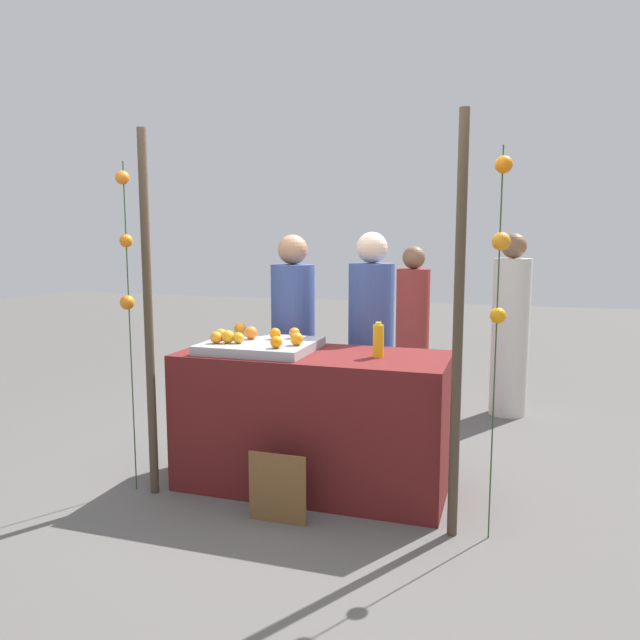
% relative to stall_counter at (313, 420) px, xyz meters
% --- Properties ---
extents(ground_plane, '(24.00, 24.00, 0.00)m').
position_rel_stall_counter_xyz_m(ground_plane, '(0.00, 0.00, -0.45)').
color(ground_plane, '#565451').
extents(stall_counter, '(1.76, 0.76, 0.91)m').
position_rel_stall_counter_xyz_m(stall_counter, '(0.00, 0.00, 0.00)').
color(stall_counter, '#5B1919').
rests_on(stall_counter, ground_plane).
extents(orange_tray, '(0.72, 0.64, 0.06)m').
position_rel_stall_counter_xyz_m(orange_tray, '(-0.37, -0.01, 0.48)').
color(orange_tray, '#9EA0A5').
rests_on(orange_tray, stall_counter).
extents(orange_0, '(0.08, 0.08, 0.08)m').
position_rel_stall_counter_xyz_m(orange_0, '(-0.62, -0.16, 0.55)').
color(orange_0, orange).
rests_on(orange_0, orange_tray).
extents(orange_1, '(0.08, 0.08, 0.08)m').
position_rel_stall_counter_xyz_m(orange_1, '(-0.64, 0.24, 0.56)').
color(orange_1, orange).
rests_on(orange_1, orange_tray).
extents(orange_2, '(0.09, 0.09, 0.09)m').
position_rel_stall_counter_xyz_m(orange_2, '(-0.55, -0.13, 0.56)').
color(orange_2, orange).
rests_on(orange_2, orange_tray).
extents(orange_3, '(0.09, 0.09, 0.09)m').
position_rel_stall_counter_xyz_m(orange_3, '(-0.47, 0.06, 0.56)').
color(orange_3, orange).
rests_on(orange_3, orange_tray).
extents(orange_4, '(0.07, 0.07, 0.07)m').
position_rel_stall_counter_xyz_m(orange_4, '(-0.48, -0.12, 0.55)').
color(orange_4, orange).
rests_on(orange_4, orange_tray).
extents(orange_5, '(0.08, 0.08, 0.08)m').
position_rel_stall_counter_xyz_m(orange_5, '(-0.09, -0.08, 0.56)').
color(orange_5, orange).
rests_on(orange_5, orange_tray).
extents(orange_6, '(0.08, 0.08, 0.08)m').
position_rel_stall_counter_xyz_m(orange_6, '(-0.65, -0.04, 0.55)').
color(orange_6, orange).
rests_on(orange_6, orange_tray).
extents(orange_7, '(0.08, 0.08, 0.08)m').
position_rel_stall_counter_xyz_m(orange_7, '(-0.31, 0.11, 0.55)').
color(orange_7, orange).
rests_on(orange_7, orange_tray).
extents(orange_8, '(0.08, 0.08, 0.08)m').
position_rel_stall_counter_xyz_m(orange_8, '(-0.17, -0.21, 0.55)').
color(orange_8, orange).
rests_on(orange_8, orange_tray).
extents(orange_9, '(0.08, 0.08, 0.08)m').
position_rel_stall_counter_xyz_m(orange_9, '(-0.19, 0.18, 0.55)').
color(orange_9, orange).
rests_on(orange_9, orange_tray).
extents(juice_bottle, '(0.07, 0.07, 0.22)m').
position_rel_stall_counter_xyz_m(juice_bottle, '(0.44, -0.01, 0.56)').
color(juice_bottle, '#F0AA15').
rests_on(juice_bottle, stall_counter).
extents(chalkboard_sign, '(0.35, 0.03, 0.43)m').
position_rel_stall_counter_xyz_m(chalkboard_sign, '(-0.03, -0.57, -0.25)').
color(chalkboard_sign, brown).
rests_on(chalkboard_sign, ground_plane).
extents(vendor_left, '(0.34, 0.34, 1.68)m').
position_rel_stall_counter_xyz_m(vendor_left, '(-0.38, 0.66, 0.33)').
color(vendor_left, '#384C8C').
rests_on(vendor_left, ground_plane).
extents(vendor_right, '(0.34, 0.34, 1.70)m').
position_rel_stall_counter_xyz_m(vendor_right, '(0.23, 0.69, 0.34)').
color(vendor_right, '#384C8C').
rests_on(vendor_right, ground_plane).
extents(crowd_person_0, '(0.34, 0.34, 1.70)m').
position_rel_stall_counter_xyz_m(crowd_person_0, '(1.23, 2.16, 0.34)').
color(crowd_person_0, beige).
rests_on(crowd_person_0, ground_plane).
extents(crowd_person_1, '(0.32, 0.32, 1.58)m').
position_rel_stall_counter_xyz_m(crowd_person_1, '(0.34, 2.01, 0.28)').
color(crowd_person_1, maroon).
rests_on(crowd_person_1, ground_plane).
extents(canopy_post_left, '(0.06, 0.06, 2.33)m').
position_rel_stall_counter_xyz_m(canopy_post_left, '(-0.96, -0.42, 0.71)').
color(canopy_post_left, '#473828').
rests_on(canopy_post_left, ground_plane).
extents(canopy_post_right, '(0.06, 0.06, 2.33)m').
position_rel_stall_counter_xyz_m(canopy_post_right, '(0.96, -0.42, 0.71)').
color(canopy_post_right, '#473828').
rests_on(canopy_post_right, ground_plane).
extents(garland_strand_left, '(0.09, 0.09, 2.13)m').
position_rel_stall_counter_xyz_m(garland_strand_left, '(-1.11, -0.42, 1.12)').
color(garland_strand_left, '#2D4C23').
rests_on(garland_strand_left, ground_plane).
extents(garland_strand_right, '(0.10, 0.11, 2.13)m').
position_rel_stall_counter_xyz_m(garland_strand_right, '(1.16, -0.40, 1.17)').
color(garland_strand_right, '#2D4C23').
rests_on(garland_strand_right, ground_plane).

